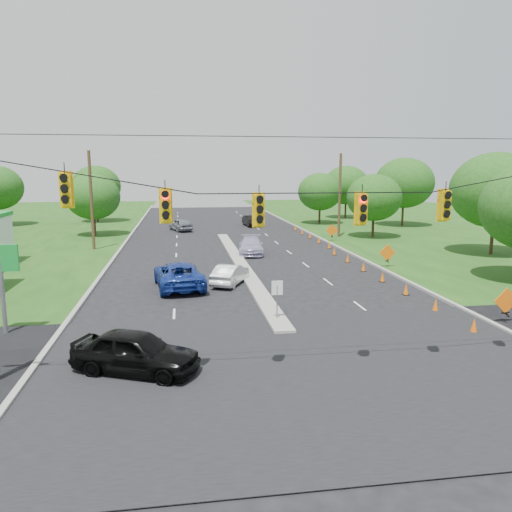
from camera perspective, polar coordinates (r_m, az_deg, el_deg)
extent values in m
plane|color=black|center=(19.16, 5.92, -12.79)|extent=(160.00, 160.00, 0.00)
cube|color=black|center=(19.16, 5.92, -12.79)|extent=(160.00, 14.00, 0.02)
cube|color=gray|center=(47.98, -15.18, 0.75)|extent=(0.25, 110.00, 0.16)
cube|color=gray|center=(49.86, 8.55, 1.32)|extent=(0.25, 110.00, 0.16)
cube|color=gray|center=(39.06, -1.80, -0.96)|extent=(1.00, 34.00, 0.18)
cylinder|color=gray|center=(24.40, 2.42, -5.48)|extent=(0.06, 0.06, 1.80)
cube|color=white|center=(24.20, 2.43, -3.65)|extent=(0.55, 0.04, 0.70)
cylinder|color=black|center=(16.71, 7.22, 8.54)|extent=(24.00, 0.04, 0.04)
cube|color=yellow|center=(16.46, -20.92, 7.07)|extent=(0.34, 0.24, 1.00)
cube|color=yellow|center=(16.13, -10.29, 5.65)|extent=(0.34, 0.24, 1.00)
cube|color=yellow|center=(16.34, 0.35, 5.24)|extent=(0.34, 0.24, 1.00)
cube|color=yellow|center=(17.23, 11.97, 5.27)|extent=(0.34, 0.24, 1.00)
cube|color=yellow|center=(18.49, 20.76, 5.42)|extent=(0.34, 0.24, 1.00)
cylinder|color=#422D1C|center=(47.84, -18.29, 5.99)|extent=(0.28, 0.28, 9.00)
cylinder|color=#422D1C|center=(54.87, 9.54, 6.80)|extent=(0.28, 0.28, 9.00)
cylinder|color=gray|center=(25.00, -27.01, -3.60)|extent=(0.20, 0.20, 4.00)
cone|color=#DC5E0D|center=(24.99, 23.65, -7.27)|extent=(0.32, 0.32, 0.70)
cone|color=#DC5E0D|center=(27.88, 19.83, -5.28)|extent=(0.32, 0.32, 0.70)
cone|color=#DC5E0D|center=(30.90, 16.77, -3.65)|extent=(0.32, 0.32, 0.70)
cone|color=#DC5E0D|center=(34.01, 14.26, -2.30)|extent=(0.32, 0.32, 0.70)
cone|color=#DC5E0D|center=(37.19, 12.18, -1.18)|extent=(0.32, 0.32, 0.70)
cone|color=#DC5E0D|center=(40.42, 10.43, -0.24)|extent=(0.32, 0.32, 0.70)
cone|color=#DC5E0D|center=(43.69, 8.95, 0.56)|extent=(0.32, 0.32, 0.70)
cone|color=#DC5E0D|center=(47.17, 8.37, 1.27)|extent=(0.32, 0.32, 0.70)
cone|color=#DC5E0D|center=(50.49, 7.21, 1.86)|extent=(0.32, 0.32, 0.70)
cone|color=#DC5E0D|center=(53.83, 6.20, 2.38)|extent=(0.32, 0.32, 0.70)
cone|color=#DC5E0D|center=(57.20, 5.31, 2.84)|extent=(0.32, 0.32, 0.70)
cone|color=#DC5E0D|center=(60.57, 4.52, 3.25)|extent=(0.32, 0.32, 0.70)
cube|color=black|center=(26.96, 26.59, -5.83)|extent=(0.06, 0.58, 0.26)
cube|color=black|center=(26.96, 26.59, -5.83)|extent=(0.06, 0.58, 0.26)
cube|color=orange|center=(26.81, 26.69, -4.59)|extent=(1.27, 0.05, 1.27)
cube|color=black|center=(38.90, 14.75, -0.50)|extent=(0.06, 0.58, 0.26)
cube|color=black|center=(38.90, 14.75, -0.50)|extent=(0.06, 0.58, 0.26)
cube|color=orange|center=(38.79, 14.79, 0.37)|extent=(1.27, 0.05, 1.27)
cube|color=black|center=(51.88, 8.66, 2.27)|extent=(0.06, 0.58, 0.26)
cube|color=black|center=(51.88, 8.66, 2.27)|extent=(0.06, 0.58, 0.26)
cube|color=orange|center=(51.80, 8.68, 2.92)|extent=(1.27, 0.05, 1.27)
cylinder|color=black|center=(58.18, -17.97, 3.42)|extent=(0.28, 0.28, 2.52)
ellipsoid|color=#194C14|center=(57.94, -18.13, 6.45)|extent=(5.88, 5.88, 5.04)
cylinder|color=black|center=(73.23, -17.67, 4.83)|extent=(0.28, 0.28, 2.88)
ellipsoid|color=#194C14|center=(73.03, -17.81, 7.58)|extent=(6.72, 6.72, 5.76)
cylinder|color=black|center=(47.59, 25.37, 2.03)|extent=(0.28, 0.28, 3.24)
ellipsoid|color=#194C14|center=(47.28, 25.72, 6.79)|extent=(7.56, 7.56, 6.48)
cylinder|color=black|center=(55.40, 13.22, 3.34)|extent=(0.28, 0.28, 2.52)
ellipsoid|color=#194C14|center=(55.14, 13.34, 6.52)|extent=(5.88, 5.88, 5.04)
cylinder|color=black|center=(67.67, 16.41, 4.66)|extent=(0.28, 0.28, 3.24)
ellipsoid|color=#194C14|center=(67.44, 16.58, 8.01)|extent=(7.56, 7.56, 6.48)
cylinder|color=black|center=(76.38, 10.19, 5.33)|extent=(0.28, 0.28, 2.88)
ellipsoid|color=#194C14|center=(76.18, 10.27, 7.97)|extent=(6.72, 6.72, 5.76)
cylinder|color=black|center=(67.95, 7.27, 4.70)|extent=(0.28, 0.28, 2.52)
ellipsoid|color=#194C14|center=(67.74, 7.32, 7.30)|extent=(5.88, 5.88, 5.04)
imported|color=black|center=(19.01, -13.60, -10.62)|extent=(5.08, 3.64, 1.61)
imported|color=silver|center=(32.28, -2.97, -2.09)|extent=(2.93, 4.21, 1.32)
imported|color=navy|center=(31.64, -8.83, -2.14)|extent=(3.46, 6.23, 1.65)
imported|color=#A8A4C6|center=(43.71, -0.58, 1.20)|extent=(2.72, 5.31, 1.48)
imported|color=slate|center=(60.69, -8.60, 3.57)|extent=(3.17, 4.75, 1.50)
imported|color=black|center=(65.00, -0.59, 4.05)|extent=(1.90, 4.35, 1.39)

